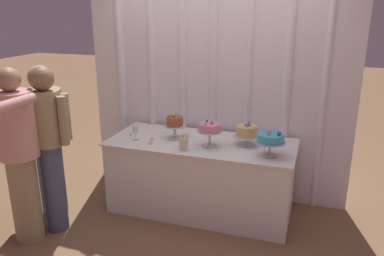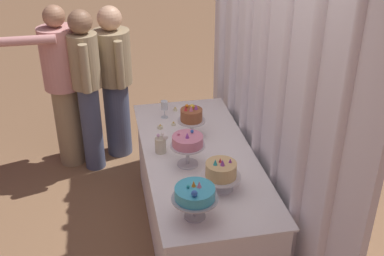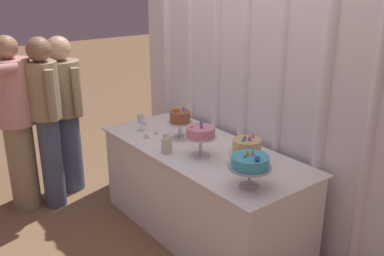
{
  "view_description": "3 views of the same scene",
  "coord_description": "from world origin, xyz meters",
  "px_view_note": "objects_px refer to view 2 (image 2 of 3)",
  "views": [
    {
      "loc": [
        1.12,
        -3.55,
        2.16
      ],
      "look_at": [
        -0.09,
        0.07,
        0.94
      ],
      "focal_mm": 35.96,
      "sensor_mm": 36.0,
      "label": 1
    },
    {
      "loc": [
        3.11,
        -0.57,
        2.75
      ],
      "look_at": [
        -0.25,
        0.09,
        0.9
      ],
      "focal_mm": 44.96,
      "sensor_mm": 36.0,
      "label": 2
    },
    {
      "loc": [
        2.57,
        -2.0,
        2.14
      ],
      "look_at": [
        -0.18,
        0.14,
        0.91
      ],
      "focal_mm": 40.32,
      "sensor_mm": 36.0,
      "label": 3
    }
  ],
  "objects_px": {
    "cake_display_leftmost": "(191,117)",
    "cake_display_rightmost": "(195,195)",
    "tealight_near_left": "(173,124)",
    "tealight_near_right": "(160,127)",
    "guest_man_pink_jacket": "(114,78)",
    "cake_display_midleft": "(188,143)",
    "tealight_far_left": "(175,110)",
    "cake_table": "(199,196)",
    "wine_glass": "(164,106)",
    "guest_girl_blue_dress": "(62,82)",
    "guest_man_dark_suit": "(87,84)",
    "flower_vase": "(161,144)",
    "cake_display_midright": "(221,172)"
  },
  "relations": [
    {
      "from": "cake_display_rightmost",
      "to": "guest_girl_blue_dress",
      "type": "relative_size",
      "value": 0.18
    },
    {
      "from": "cake_display_midright",
      "to": "wine_glass",
      "type": "distance_m",
      "value": 1.17
    },
    {
      "from": "cake_display_leftmost",
      "to": "cake_display_rightmost",
      "type": "relative_size",
      "value": 0.99
    },
    {
      "from": "wine_glass",
      "to": "tealight_near_left",
      "type": "relative_size",
      "value": 4.3
    },
    {
      "from": "cake_display_rightmost",
      "to": "tealight_near_right",
      "type": "distance_m",
      "value": 1.23
    },
    {
      "from": "flower_vase",
      "to": "guest_man_pink_jacket",
      "type": "height_order",
      "value": "guest_man_pink_jacket"
    },
    {
      "from": "flower_vase",
      "to": "guest_girl_blue_dress",
      "type": "relative_size",
      "value": 0.1
    },
    {
      "from": "cake_table",
      "to": "cake_display_midright",
      "type": "relative_size",
      "value": 7.04
    },
    {
      "from": "cake_display_rightmost",
      "to": "tealight_near_right",
      "type": "bearing_deg",
      "value": -177.41
    },
    {
      "from": "wine_glass",
      "to": "tealight_near_left",
      "type": "bearing_deg",
      "value": 18.02
    },
    {
      "from": "cake_display_rightmost",
      "to": "tealight_near_left",
      "type": "distance_m",
      "value": 1.26
    },
    {
      "from": "wine_glass",
      "to": "guest_girl_blue_dress",
      "type": "relative_size",
      "value": 0.1
    },
    {
      "from": "guest_man_dark_suit",
      "to": "guest_man_pink_jacket",
      "type": "bearing_deg",
      "value": 132.27
    },
    {
      "from": "cake_display_leftmost",
      "to": "guest_girl_blue_dress",
      "type": "bearing_deg",
      "value": -135.81
    },
    {
      "from": "guest_man_pink_jacket",
      "to": "tealight_near_left",
      "type": "bearing_deg",
      "value": 24.58
    },
    {
      "from": "guest_man_pink_jacket",
      "to": "wine_glass",
      "type": "bearing_deg",
      "value": 25.83
    },
    {
      "from": "cake_table",
      "to": "tealight_near_right",
      "type": "xyz_separation_m",
      "value": [
        -0.48,
        -0.24,
        0.41
      ]
    },
    {
      "from": "tealight_far_left",
      "to": "guest_man_pink_jacket",
      "type": "distance_m",
      "value": 0.87
    },
    {
      "from": "cake_display_midleft",
      "to": "flower_vase",
      "type": "height_order",
      "value": "cake_display_midleft"
    },
    {
      "from": "cake_display_midleft",
      "to": "cake_display_rightmost",
      "type": "distance_m",
      "value": 0.62
    },
    {
      "from": "cake_table",
      "to": "cake_display_leftmost",
      "type": "xyz_separation_m",
      "value": [
        -0.3,
        -0.0,
        0.57
      ]
    },
    {
      "from": "cake_table",
      "to": "flower_vase",
      "type": "height_order",
      "value": "flower_vase"
    },
    {
      "from": "wine_glass",
      "to": "flower_vase",
      "type": "distance_m",
      "value": 0.6
    },
    {
      "from": "cake_display_midleft",
      "to": "guest_man_dark_suit",
      "type": "height_order",
      "value": "guest_man_dark_suit"
    },
    {
      "from": "flower_vase",
      "to": "guest_man_pink_jacket",
      "type": "relative_size",
      "value": 0.1
    },
    {
      "from": "guest_man_dark_suit",
      "to": "tealight_far_left",
      "type": "bearing_deg",
      "value": 59.52
    },
    {
      "from": "cake_display_leftmost",
      "to": "wine_glass",
      "type": "distance_m",
      "value": 0.42
    },
    {
      "from": "cake_table",
      "to": "cake_display_midright",
      "type": "bearing_deg",
      "value": 6.38
    },
    {
      "from": "flower_vase",
      "to": "tealight_far_left",
      "type": "relative_size",
      "value": 4.3
    },
    {
      "from": "cake_display_midleft",
      "to": "guest_man_pink_jacket",
      "type": "bearing_deg",
      "value": -164.34
    },
    {
      "from": "cake_display_rightmost",
      "to": "tealight_far_left",
      "type": "xyz_separation_m",
      "value": [
        -1.53,
        0.13,
        -0.16
      ]
    },
    {
      "from": "tealight_near_right",
      "to": "guest_man_dark_suit",
      "type": "bearing_deg",
      "value": -142.22
    },
    {
      "from": "wine_glass",
      "to": "guest_girl_blue_dress",
      "type": "bearing_deg",
      "value": -128.57
    },
    {
      "from": "cake_display_leftmost",
      "to": "tealight_near_left",
      "type": "height_order",
      "value": "cake_display_leftmost"
    },
    {
      "from": "tealight_near_right",
      "to": "guest_man_pink_jacket",
      "type": "xyz_separation_m",
      "value": [
        -1.02,
        -0.33,
        0.06
      ]
    },
    {
      "from": "cake_display_midleft",
      "to": "cake_display_rightmost",
      "type": "relative_size",
      "value": 0.97
    },
    {
      "from": "cake_display_midleft",
      "to": "guest_man_dark_suit",
      "type": "relative_size",
      "value": 0.17
    },
    {
      "from": "flower_vase",
      "to": "tealight_far_left",
      "type": "bearing_deg",
      "value": 161.96
    },
    {
      "from": "cake_table",
      "to": "guest_man_dark_suit",
      "type": "height_order",
      "value": "guest_man_dark_suit"
    },
    {
      "from": "flower_vase",
      "to": "tealight_near_right",
      "type": "relative_size",
      "value": 3.53
    },
    {
      "from": "tealight_near_right",
      "to": "guest_man_dark_suit",
      "type": "height_order",
      "value": "guest_man_dark_suit"
    },
    {
      "from": "cake_display_rightmost",
      "to": "wine_glass",
      "type": "distance_m",
      "value": 1.42
    },
    {
      "from": "cake_display_midleft",
      "to": "guest_man_dark_suit",
      "type": "xyz_separation_m",
      "value": [
        -1.37,
        -0.72,
        -0.05
      ]
    },
    {
      "from": "guest_man_pink_jacket",
      "to": "guest_girl_blue_dress",
      "type": "bearing_deg",
      "value": -79.35
    },
    {
      "from": "cake_display_rightmost",
      "to": "tealight_far_left",
      "type": "height_order",
      "value": "cake_display_rightmost"
    },
    {
      "from": "flower_vase",
      "to": "guest_man_dark_suit",
      "type": "xyz_separation_m",
      "value": [
        -1.16,
        -0.55,
        0.07
      ]
    },
    {
      "from": "cake_display_midleft",
      "to": "guest_girl_blue_dress",
      "type": "height_order",
      "value": "guest_girl_blue_dress"
    },
    {
      "from": "guest_man_pink_jacket",
      "to": "guest_girl_blue_dress",
      "type": "xyz_separation_m",
      "value": [
        0.1,
        -0.51,
        0.04
      ]
    },
    {
      "from": "cake_table",
      "to": "tealight_near_right",
      "type": "relative_size",
      "value": 41.36
    },
    {
      "from": "wine_glass",
      "to": "guest_man_dark_suit",
      "type": "relative_size",
      "value": 0.1
    }
  ]
}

